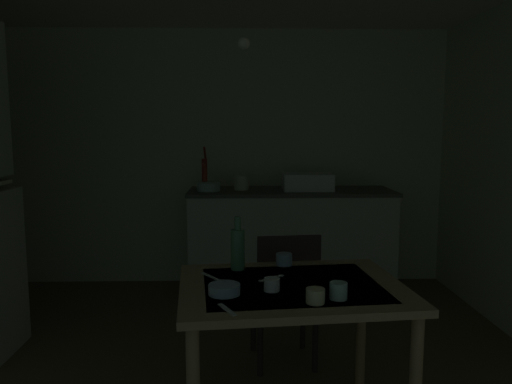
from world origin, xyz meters
name	(u,v)px	position (x,y,z in m)	size (l,w,h in m)	color
ground_plane	(206,361)	(0.00, 0.00, 0.00)	(5.34, 5.34, 0.00)	brown
wall_back	(217,158)	(0.00, 1.76, 1.21)	(4.44, 0.10, 2.41)	beige
counter_cabinet	(290,241)	(0.68, 1.39, 0.47)	(1.84, 0.64, 0.94)	beige
sink_basin	(307,181)	(0.83, 1.39, 1.02)	(0.44, 0.34, 0.15)	silver
hand_pump	(205,171)	(-0.10, 1.43, 1.11)	(0.05, 0.27, 0.39)	maroon
mixing_bowl_counter	(208,187)	(-0.06, 1.34, 0.98)	(0.21, 0.21, 0.07)	#ADD1C1
stoneware_crock	(242,182)	(0.24, 1.41, 1.01)	(0.14, 0.14, 0.13)	beige
dining_table	(292,303)	(0.48, -0.72, 0.64)	(1.15, 0.93, 0.74)	#A18357
chair_far_side	(285,294)	(0.50, -0.07, 0.47)	(0.44, 0.44, 0.86)	#2F2623
serving_bowl_wide	(224,289)	(0.16, -0.85, 0.76)	(0.15, 0.15, 0.05)	#9EB2C6
mug_tall	(272,285)	(0.38, -0.81, 0.77)	(0.08, 0.08, 0.06)	white
teacup_mint	(315,296)	(0.56, -0.97, 0.77)	(0.08, 0.08, 0.06)	beige
teacup_cream	(284,259)	(0.47, -0.37, 0.77)	(0.09, 0.09, 0.06)	#9EB2C6
mug_dark	(338,291)	(0.66, -0.93, 0.78)	(0.08, 0.08, 0.07)	#ADD1C1
glass_bottle	(238,248)	(0.22, -0.45, 0.86)	(0.08, 0.08, 0.29)	#4C7F56
table_knife	(212,277)	(0.08, -0.60, 0.74)	(0.19, 0.02, 0.01)	silver
teaspoon_near_bowl	(227,310)	(0.18, -1.05, 0.74)	(0.15, 0.02, 0.01)	beige
teaspoon_by_cup	(272,278)	(0.39, -0.62, 0.74)	(0.16, 0.02, 0.01)	beige
pendant_bulb	(244,44)	(0.25, 0.17, 2.02)	(0.08, 0.08, 0.08)	#F9EFCC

